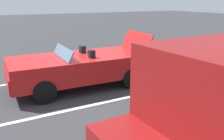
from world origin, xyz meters
The scene contains 8 objects.
ground_plane centered at (0.00, 0.00, 0.00)m, with size 80.00×80.00×0.00m, color #333335.
lot_line_near centered at (0.00, -1.22, 0.00)m, with size 18.00×0.12×0.01m, color silver.
lot_line_mid centered at (0.00, 1.48, 0.00)m, with size 18.00×0.12×0.01m, color silver.
convertible_car centered at (0.20, -0.01, 0.59)m, with size 4.25×1.96×1.52m.
suitcase_large_black centered at (-1.66, 2.03, 0.37)m, with size 0.42×0.54×0.74m.
suitcase_medium_bright centered at (-0.32, 3.03, 0.31)m, with size 0.46×0.43×0.62m.
suitcase_small_carryon centered at (-0.66, 2.14, 0.25)m, with size 0.28×0.38×0.50m.
traveler_person centered at (-1.25, 2.76, 0.93)m, with size 0.60×0.30×1.65m.
Camera 1 is at (2.64, 6.67, 2.53)m, focal length 39.48 mm.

